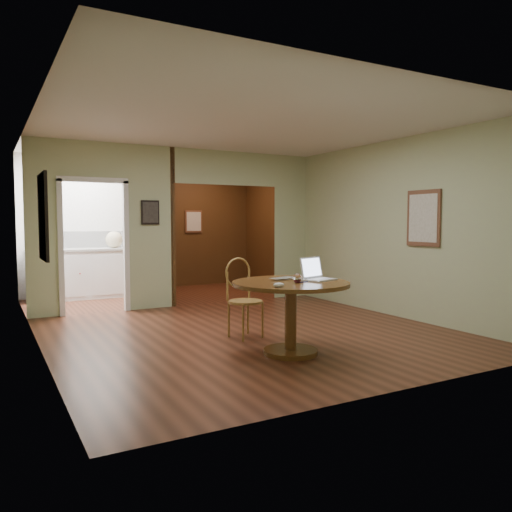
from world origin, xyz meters
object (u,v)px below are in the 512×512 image
dining_table (291,301)px  open_laptop (316,274)px  closed_laptop (286,279)px  chair (243,293)px

dining_table → open_laptop: size_ratio=3.08×
open_laptop → closed_laptop: (-0.31, 0.14, -0.05)m
open_laptop → closed_laptop: bearing=138.7°
open_laptop → closed_laptop: size_ratio=1.30×
dining_table → closed_laptop: bearing=80.4°
dining_table → chair: (-0.09, 0.98, -0.04)m
closed_laptop → dining_table: bearing=-116.0°
chair → open_laptop: (0.42, -0.97, 0.31)m
chair → closed_laptop: chair is taller
chair → open_laptop: size_ratio=2.41×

